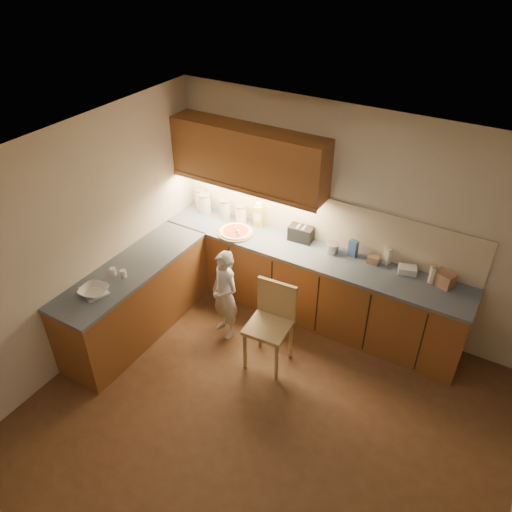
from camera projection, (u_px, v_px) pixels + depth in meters
name	position (u px, v px, depth m)	size (l,w,h in m)	color
room	(266.00, 289.00, 4.01)	(4.54, 4.50, 2.62)	#51321B
l_counter	(249.00, 288.00, 5.97)	(3.77, 2.62, 0.92)	brown
backsplash	(321.00, 219.00, 5.83)	(3.75, 0.02, 0.58)	beige
upper_cabinets	(248.00, 157.00, 5.74)	(1.95, 0.36, 0.73)	brown
pizza_on_board	(236.00, 232.00, 6.11)	(0.45, 0.45, 0.18)	tan
child	(225.00, 295.00, 5.69)	(0.41, 0.27, 1.13)	silver
wooden_chair	(272.00, 319.00, 5.35)	(0.48, 0.48, 0.99)	tan
mixing_bowl	(94.00, 291.00, 5.13)	(0.28, 0.28, 0.07)	silver
canister_a	(201.00, 199.00, 6.55)	(0.14, 0.14, 0.29)	beige
canister_b	(205.00, 203.00, 6.46)	(0.15, 0.15, 0.27)	silver
canister_c	(225.00, 209.00, 6.35)	(0.14, 0.14, 0.27)	beige
canister_d	(241.00, 214.00, 6.28)	(0.15, 0.15, 0.24)	white
oil_jug	(259.00, 216.00, 6.18)	(0.13, 0.11, 0.32)	gold
toaster	(301.00, 233.00, 5.94)	(0.30, 0.18, 0.19)	black
steel_pot	(332.00, 248.00, 5.75)	(0.16, 0.16, 0.12)	#A6A6AB
blue_box	(353.00, 248.00, 5.67)	(0.10, 0.07, 0.20)	#305592
card_box_a	(373.00, 260.00, 5.58)	(0.13, 0.09, 0.09)	tan
white_bottle	(387.00, 256.00, 5.54)	(0.06, 0.06, 0.19)	silver
flat_pack	(407.00, 270.00, 5.43)	(0.19, 0.13, 0.08)	silver
tall_jar	(432.00, 274.00, 5.25)	(0.07, 0.07, 0.22)	white
card_box_b	(444.00, 279.00, 5.23)	(0.20, 0.15, 0.15)	#A47658
dough_cloth	(94.00, 291.00, 5.17)	(0.29, 0.23, 0.02)	white
spice_jar_a	(113.00, 271.00, 5.40)	(0.06, 0.06, 0.09)	white
spice_jar_b	(123.00, 274.00, 5.37)	(0.06, 0.06, 0.09)	white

